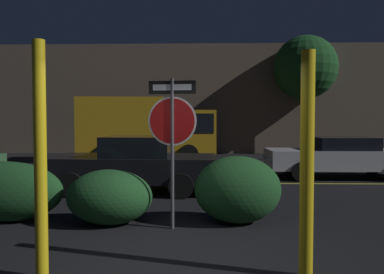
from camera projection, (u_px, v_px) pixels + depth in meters
ground_plane at (173, 266)px, 4.68m from camera, size 260.00×260.00×0.00m
road_center_stripe at (190, 183)px, 10.98m from camera, size 39.72×0.12×0.01m
stop_sign at (172, 124)px, 6.24m from camera, size 0.82×0.12×2.52m
yellow_pole_left at (40, 161)px, 4.23m from camera, size 0.14×0.14×2.72m
yellow_pole_right at (307, 165)px, 4.29m from camera, size 0.16×0.16×2.62m
hedge_bush_1 at (5, 192)px, 6.74m from camera, size 2.12×0.86×1.09m
hedge_bush_2 at (109, 197)px, 6.56m from camera, size 1.51×1.07×0.97m
hedge_bush_3 at (238, 190)px, 6.64m from camera, size 1.54×1.08×1.20m
passing_car_2 at (135, 164)px, 9.75m from camera, size 4.38×2.17×1.43m
passing_car_3 at (340, 157)px, 12.05m from camera, size 4.67×1.89×1.31m
delivery_truck at (148, 128)px, 16.91m from camera, size 6.13×2.80×2.87m
tree_0 at (305, 68)px, 20.12m from camera, size 3.41×3.41×6.44m
building_backdrop at (152, 101)px, 23.24m from camera, size 30.97×3.94×6.23m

